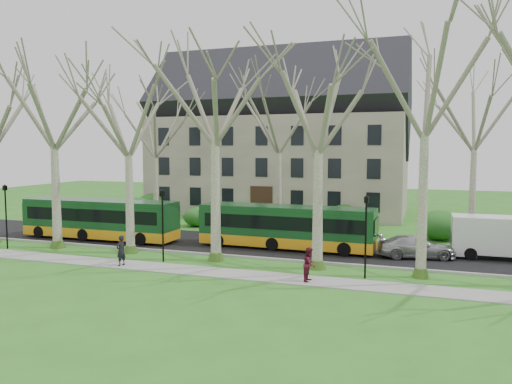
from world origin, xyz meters
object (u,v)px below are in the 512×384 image
Objects in this scene: pedestrian_a at (121,250)px; bus_follow at (286,227)px; bus_lead at (100,219)px; van_a at (503,238)px; pedestrian_b at (310,264)px; sedan at (416,247)px.

bus_follow is at bearing 145.85° from pedestrian_a.
bus_lead is 1.02× the size of bus_follow.
van_a is at bearing 123.40° from pedestrian_a.
pedestrian_a is 11.08m from pedestrian_b.
bus_lead is at bearing -126.65° from pedestrian_a.
sedan is 0.79× the size of van_a.
bus_lead reaches higher than pedestrian_b.
bus_follow is 2.01× the size of van_a.
bus_lead is 2.61× the size of sedan.
pedestrian_b is (11.08, 0.22, -0.01)m from pedestrian_a.
pedestrian_a reaches higher than pedestrian_b.
bus_lead is 14.17m from bus_follow.
bus_lead reaches higher than pedestrian_a.
sedan is 17.90m from pedestrian_a.
van_a is (27.60, 2.32, -0.22)m from bus_lead.
bus_follow reaches higher than sedan.
van_a is 13.48m from pedestrian_b.
sedan is (8.44, -0.21, -0.81)m from bus_follow.
sedan is 2.67× the size of pedestrian_b.
bus_lead is at bearing -174.00° from bus_follow.
van_a reaches higher than sedan.
sedan is at bearing -30.90° from pedestrian_b.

